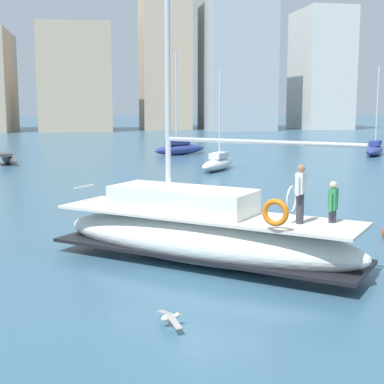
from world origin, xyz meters
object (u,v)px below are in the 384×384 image
object	(u,v)px
main_sailboat	(201,232)
moored_sloop_far	(375,149)
moored_catamaran	(218,162)
moored_sloop_near	(180,148)
seagull	(170,317)

from	to	relation	value
main_sailboat	moored_sloop_far	size ratio (longest dim) A/B	1.74
moored_sloop_far	moored_catamaran	distance (m)	18.58
main_sailboat	moored_catamaran	distance (m)	23.51
main_sailboat	moored_sloop_near	distance (m)	35.63
moored_sloop_far	seagull	size ratio (longest dim) A/B	6.91
moored_sloop_near	seagull	bearing A→B (deg)	-98.91
moored_sloop_near	moored_sloop_far	size ratio (longest dim) A/B	1.15
main_sailboat	seagull	world-z (taller)	main_sailboat
moored_sloop_far	moored_sloop_near	bearing A→B (deg)	168.14
seagull	main_sailboat	bearing A→B (deg)	71.55
moored_sloop_far	moored_catamaran	size ratio (longest dim) A/B	1.14
moored_sloop_near	main_sailboat	bearing A→B (deg)	-97.59
main_sailboat	moored_sloop_far	bearing A→B (deg)	55.48
moored_sloop_far	seagull	bearing A→B (deg)	-122.71
main_sailboat	moored_sloop_far	world-z (taller)	main_sailboat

